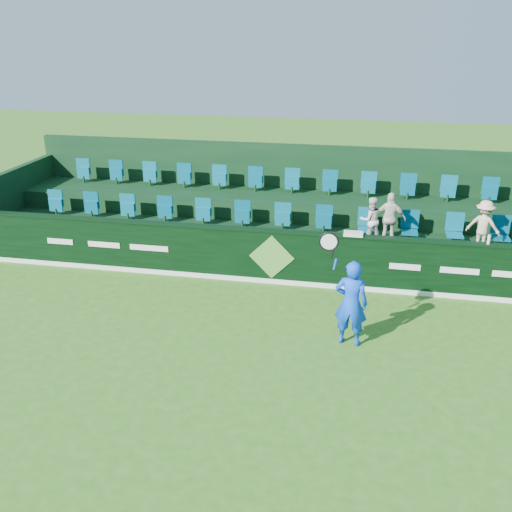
% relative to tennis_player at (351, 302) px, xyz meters
% --- Properties ---
extents(ground, '(60.00, 60.00, 0.00)m').
position_rel_tennis_player_xyz_m(ground, '(-1.95, -1.43, -0.90)').
color(ground, '#2C6718').
rests_on(ground, ground).
extents(sponsor_hoarding, '(16.00, 0.25, 1.35)m').
position_rel_tennis_player_xyz_m(sponsor_hoarding, '(-1.95, 2.56, -0.22)').
color(sponsor_hoarding, black).
rests_on(sponsor_hoarding, ground).
extents(stand_tier_front, '(16.00, 2.00, 0.80)m').
position_rel_tennis_player_xyz_m(stand_tier_front, '(-1.95, 3.67, -0.50)').
color(stand_tier_front, black).
rests_on(stand_tier_front, ground).
extents(stand_tier_back, '(16.00, 1.80, 1.30)m').
position_rel_tennis_player_xyz_m(stand_tier_back, '(-1.95, 5.57, -0.25)').
color(stand_tier_back, black).
rests_on(stand_tier_back, ground).
extents(stand_rear, '(16.00, 4.10, 2.60)m').
position_rel_tennis_player_xyz_m(stand_rear, '(-1.95, 6.01, 0.32)').
color(stand_rear, black).
rests_on(stand_rear, ground).
extents(seat_row_front, '(13.50, 0.50, 0.60)m').
position_rel_tennis_player_xyz_m(seat_row_front, '(-1.95, 4.07, 0.20)').
color(seat_row_front, '#085D74').
rests_on(seat_row_front, stand_tier_front).
extents(seat_row_back, '(13.50, 0.50, 0.60)m').
position_rel_tennis_player_xyz_m(seat_row_back, '(-1.95, 5.87, 0.70)').
color(seat_row_back, '#085D74').
rests_on(seat_row_back, stand_tier_back).
extents(tennis_player, '(1.04, 0.50, 2.37)m').
position_rel_tennis_player_xyz_m(tennis_player, '(0.00, 0.00, 0.00)').
color(tennis_player, blue).
rests_on(tennis_player, ground).
extents(spectator_left, '(0.68, 0.61, 1.15)m').
position_rel_tennis_player_xyz_m(spectator_left, '(0.31, 3.69, 0.48)').
color(spectator_left, silver).
rests_on(spectator_left, stand_tier_front).
extents(spectator_middle, '(0.79, 0.40, 1.29)m').
position_rel_tennis_player_xyz_m(spectator_middle, '(0.78, 3.69, 0.55)').
color(spectator_middle, silver).
rests_on(spectator_middle, stand_tier_front).
extents(spectator_right, '(0.90, 0.71, 1.22)m').
position_rel_tennis_player_xyz_m(spectator_right, '(2.96, 3.69, 0.51)').
color(spectator_right, '#D0B493').
rests_on(spectator_right, stand_tier_front).
extents(towel, '(0.44, 0.29, 0.07)m').
position_rel_tennis_player_xyz_m(towel, '(-0.07, 2.57, 0.49)').
color(towel, white).
rests_on(towel, sponsor_hoarding).
extents(drinks_bottle, '(0.07, 0.07, 0.21)m').
position_rel_tennis_player_xyz_m(drinks_bottle, '(2.88, 2.57, 0.56)').
color(drinks_bottle, silver).
rests_on(drinks_bottle, sponsor_hoarding).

